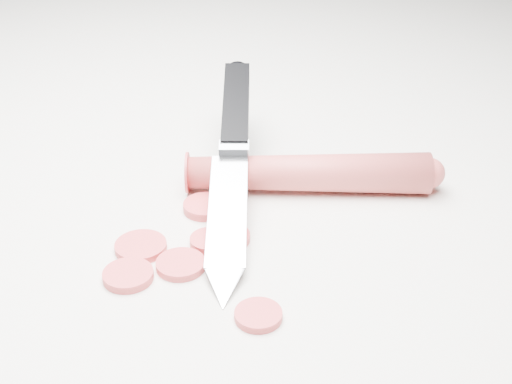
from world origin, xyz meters
The scene contains 10 objects.
ground centered at (0.00, 0.00, 0.00)m, with size 2.40×2.40×0.00m, color silver.
carrot centered at (0.04, 0.08, 0.02)m, with size 0.03×0.03×0.20m, color #BA3A39.
carrot_slice_0 centered at (-0.01, -0.09, 0.00)m, with size 0.04×0.04×0.01m, color red.
carrot_slice_1 centered at (-0.02, -0.06, 0.00)m, with size 0.04×0.04×0.01m, color red.
carrot_slice_2 centered at (0.03, -0.02, 0.00)m, with size 0.03×0.03×0.01m, color red.
carrot_slice_3 centered at (0.02, -0.03, 0.00)m, with size 0.03×0.03×0.01m, color red.
carrot_slice_4 centered at (0.09, -0.08, 0.00)m, with size 0.03×0.03×0.01m, color red.
carrot_slice_5 centered at (-0.01, 0.01, 0.00)m, with size 0.04×0.04×0.01m, color red.
carrot_slice_6 centered at (0.02, -0.06, 0.00)m, with size 0.04×0.04×0.01m, color red.
kitchen_knife centered at (0.00, 0.04, 0.04)m, with size 0.18×0.26×0.07m, color silver, non-canonical shape.
Camera 1 is at (0.28, -0.38, 0.31)m, focal length 50.00 mm.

